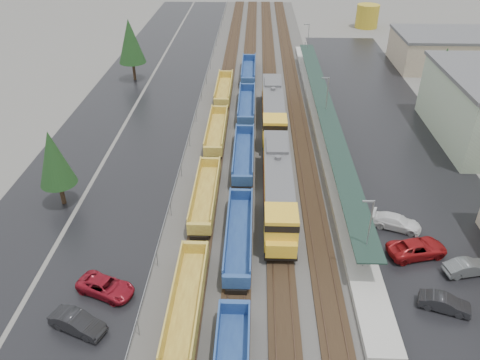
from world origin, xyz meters
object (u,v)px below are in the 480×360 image
object	(u,v)px
storage_tank	(367,16)
parked_car_east_a	(445,303)
parked_car_west_c	(106,287)
parked_car_east_b	(417,248)
locomotive_trail	(273,110)
parked_car_east_e	(468,267)
well_string_blue	(242,190)
well_string_yellow	(198,241)
parked_car_west_b	(77,323)
parked_car_east_c	(396,222)
locomotive_lead	(278,188)

from	to	relation	value
storage_tank	parked_car_east_a	distance (m)	95.21
parked_car_west_c	parked_car_east_b	xyz separation A→B (m)	(28.57, 6.03, 0.08)
locomotive_trail	parked_car_east_e	xyz separation A→B (m)	(17.07, -31.04, -1.79)
well_string_blue	parked_car_west_c	distance (m)	18.96
well_string_yellow	parked_car_east_b	distance (m)	21.19
storage_tank	parked_car_west_b	xyz separation A→B (m)	(-41.70, -97.66, -2.01)
well_string_yellow	well_string_blue	distance (m)	9.96
well_string_yellow	parked_car_west_c	distance (m)	9.55
parked_car_west_b	parked_car_east_c	bearing A→B (deg)	-41.88
well_string_yellow	parked_car_east_e	xyz separation A→B (m)	(25.07, -2.46, -0.39)
locomotive_lead	storage_tank	distance (m)	83.86
storage_tank	parked_car_east_c	distance (m)	84.38
locomotive_lead	well_string_blue	bearing A→B (deg)	158.84
well_string_blue	parked_car_west_b	distance (m)	22.94
locomotive_trail	parked_car_west_b	bearing A→B (deg)	-113.12
parked_car_east_a	parked_car_east_c	world-z (taller)	parked_car_east_c
parked_car_west_c	parked_car_east_c	world-z (taller)	parked_car_east_c
parked_car_east_c	parked_car_east_e	xyz separation A→B (m)	(4.83, -6.67, -0.01)
well_string_yellow	parked_car_east_c	size ratio (longest dim) A/B	18.57
locomotive_lead	parked_car_east_a	xyz separation A→B (m)	(13.53, -14.49, -1.82)
parked_car_east_a	parked_car_west_b	bearing A→B (deg)	114.47
locomotive_lead	parked_car_west_b	size ratio (longest dim) A/B	4.41
parked_car_west_b	parked_car_east_b	xyz separation A→B (m)	(29.70, 10.09, 0.02)
well_string_blue	storage_tank	bearing A→B (deg)	69.59
parked_car_west_c	parked_car_east_b	distance (m)	29.20
parked_car_west_b	storage_tank	bearing A→B (deg)	-1.45
well_string_blue	storage_tank	world-z (taller)	storage_tank
storage_tank	parked_car_east_e	world-z (taller)	storage_tank
parked_car_west_c	locomotive_trail	bearing A→B (deg)	-2.58
locomotive_lead	storage_tank	world-z (taller)	storage_tank
locomotive_lead	storage_tank	size ratio (longest dim) A/B	3.76
locomotive_lead	parked_car_east_c	size ratio (longest dim) A/B	4.13
parked_car_east_b	parked_car_west_c	bearing A→B (deg)	87.78
well_string_yellow	parked_car_east_e	size ratio (longest dim) A/B	21.48
parked_car_east_b	parked_car_east_c	xyz separation A→B (m)	(-0.94, 4.21, -0.06)
parked_car_west_b	parked_car_east_c	size ratio (longest dim) A/B	0.94
locomotive_lead	parked_car_east_b	world-z (taller)	locomotive_lead
parked_car_west_b	parked_car_east_c	world-z (taller)	parked_car_west_b
parked_car_east_b	locomotive_trail	bearing A→B (deg)	10.64
locomotive_trail	storage_tank	world-z (taller)	storage_tank
parked_car_east_e	parked_car_east_c	bearing A→B (deg)	23.55
well_string_yellow	parked_car_east_c	bearing A→B (deg)	11.73
parked_car_east_e	locomotive_lead	bearing A→B (deg)	47.18
locomotive_trail	parked_car_east_a	world-z (taller)	locomotive_trail
locomotive_lead	locomotive_trail	bearing A→B (deg)	90.00
locomotive_trail	parked_car_west_c	xyz separation A→B (m)	(-15.39, -34.61, -1.80)
locomotive_trail	storage_tank	bearing A→B (deg)	66.88
locomotive_trail	parked_car_east_c	distance (m)	27.33
storage_tank	parked_car_west_c	world-z (taller)	storage_tank
locomotive_lead	parked_car_east_a	world-z (taller)	locomotive_lead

